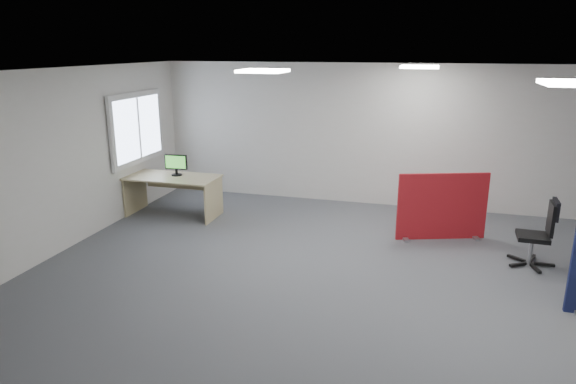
% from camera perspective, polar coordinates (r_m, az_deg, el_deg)
% --- Properties ---
extents(floor, '(9.00, 9.00, 0.00)m').
position_cam_1_polar(floor, '(6.99, 8.13, -9.63)').
color(floor, '#53565B').
rests_on(floor, ground).
extents(ceiling, '(9.00, 7.00, 0.02)m').
position_cam_1_polar(ceiling, '(6.32, 9.10, 13.05)').
color(ceiling, white).
rests_on(ceiling, wall_back).
extents(wall_back, '(9.00, 0.02, 2.70)m').
position_cam_1_polar(wall_back, '(9.93, 11.18, 6.09)').
color(wall_back, silver).
rests_on(wall_back, floor).
extents(wall_front, '(9.00, 0.02, 2.70)m').
position_cam_1_polar(wall_front, '(3.30, 0.59, -13.92)').
color(wall_front, silver).
rests_on(wall_front, floor).
extents(wall_left, '(0.02, 7.00, 2.70)m').
position_cam_1_polar(wall_left, '(8.33, -23.82, 3.17)').
color(wall_left, silver).
rests_on(wall_left, floor).
extents(window, '(0.06, 1.70, 1.30)m').
position_cam_1_polar(window, '(9.86, -16.38, 6.85)').
color(window, white).
rests_on(window, wall_left).
extents(ceiling_lights, '(4.10, 4.10, 0.04)m').
position_cam_1_polar(ceiling_lights, '(6.96, 12.56, 12.88)').
color(ceiling_lights, white).
rests_on(ceiling_lights, ceiling).
extents(red_divider, '(1.38, 0.51, 1.08)m').
position_cam_1_polar(red_divider, '(8.51, 16.75, -1.63)').
color(red_divider, '#AB1625').
rests_on(red_divider, floor).
extents(second_desk, '(1.64, 0.82, 0.73)m').
position_cam_1_polar(second_desk, '(9.55, -12.55, 0.73)').
color(second_desk, tan).
rests_on(second_desk, floor).
extents(monitor_second, '(0.42, 0.19, 0.38)m').
position_cam_1_polar(monitor_second, '(9.50, -12.33, 3.06)').
color(monitor_second, black).
rests_on(monitor_second, second_desk).
extents(office_chair, '(0.62, 0.64, 0.97)m').
position_cam_1_polar(office_chair, '(7.94, 26.36, -3.73)').
color(office_chair, black).
rests_on(office_chair, floor).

